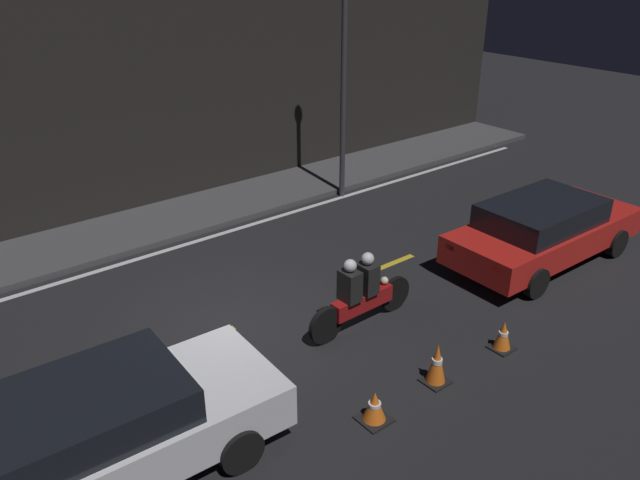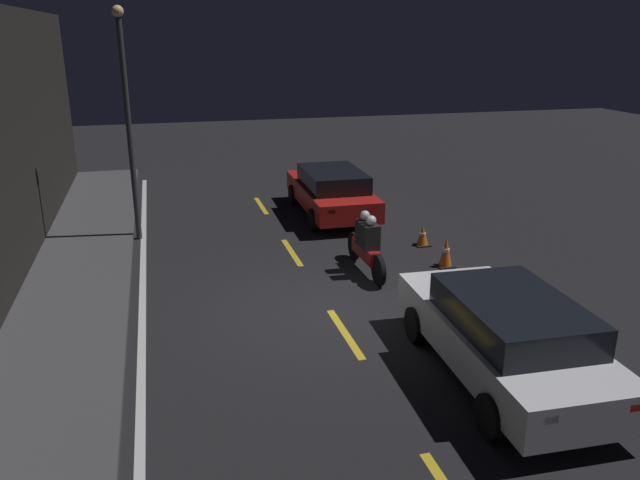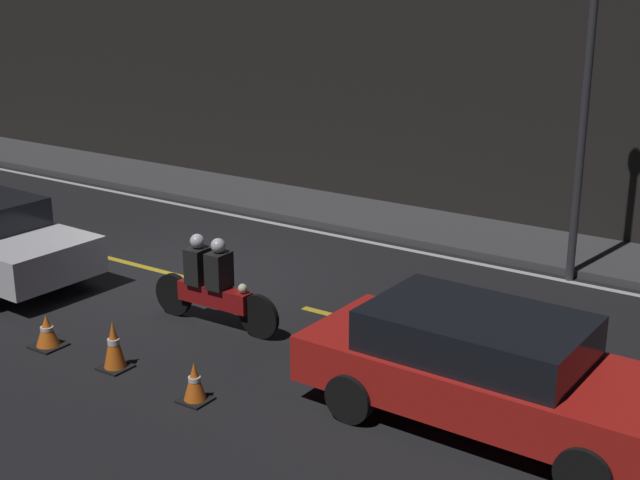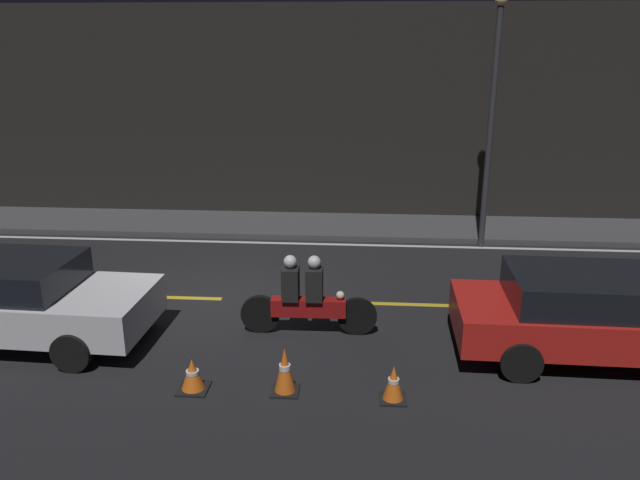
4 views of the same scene
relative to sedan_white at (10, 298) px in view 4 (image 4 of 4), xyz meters
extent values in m
plane|color=black|center=(3.06, 1.93, -0.75)|extent=(56.00, 56.00, 0.00)
cube|color=#424244|center=(3.06, 6.81, -0.69)|extent=(28.00, 2.17, 0.14)
cube|color=black|center=(3.06, 8.05, 2.11)|extent=(28.00, 0.30, 5.72)
cube|color=gold|center=(2.06, 1.93, -0.75)|extent=(2.00, 0.14, 0.01)
cube|color=gold|center=(6.56, 1.93, -0.75)|extent=(2.00, 0.14, 0.01)
cube|color=silver|center=(3.06, 5.47, -0.75)|extent=(25.20, 0.14, 0.01)
cube|color=silver|center=(0.06, 0.00, -0.14)|extent=(4.60, 1.98, 0.62)
cylinder|color=black|center=(1.50, 0.83, -0.45)|extent=(0.62, 0.20, 0.61)
cylinder|color=black|center=(1.43, -0.94, -0.45)|extent=(0.62, 0.20, 0.61)
cube|color=red|center=(9.56, 0.09, -0.15)|extent=(4.63, 1.87, 0.59)
cube|color=black|center=(9.33, 0.10, 0.39)|extent=(2.56, 1.65, 0.49)
cube|color=red|center=(7.31, 0.71, -0.01)|extent=(0.06, 0.20, 0.10)
cube|color=red|center=(7.28, -0.44, -0.01)|extent=(0.06, 0.20, 0.10)
cylinder|color=black|center=(8.15, 0.99, -0.45)|extent=(0.62, 0.19, 0.62)
cylinder|color=black|center=(8.12, -0.74, -0.45)|extent=(0.62, 0.19, 0.62)
cylinder|color=black|center=(5.70, 0.61, -0.42)|extent=(0.67, 0.09, 0.67)
cylinder|color=black|center=(4.05, 0.58, -0.42)|extent=(0.67, 0.11, 0.67)
cube|color=maroon|center=(4.88, 0.59, -0.27)|extent=(1.27, 0.26, 0.30)
sphere|color=#F2EABF|center=(5.41, 0.60, -0.04)|extent=(0.14, 0.14, 0.14)
cube|color=black|center=(4.98, 0.60, 0.15)|extent=(0.29, 0.36, 0.55)
sphere|color=silver|center=(4.98, 0.60, 0.54)|extent=(0.22, 0.22, 0.22)
cube|color=black|center=(4.58, 0.59, 0.15)|extent=(0.29, 0.36, 0.55)
sphere|color=silver|center=(4.58, 0.59, 0.54)|extent=(0.22, 0.22, 0.22)
cube|color=black|center=(3.39, -1.34, -0.74)|extent=(0.44, 0.44, 0.03)
cone|color=orange|center=(3.39, -1.34, -0.50)|extent=(0.34, 0.34, 0.46)
cylinder|color=white|center=(3.39, -1.34, -0.47)|extent=(0.18, 0.18, 0.05)
cube|color=black|center=(4.71, -1.30, -0.74)|extent=(0.39, 0.39, 0.03)
cone|color=orange|center=(4.71, -1.30, -0.39)|extent=(0.30, 0.30, 0.66)
cylinder|color=white|center=(4.71, -1.30, -0.36)|extent=(0.17, 0.17, 0.08)
cube|color=black|center=(6.24, -1.40, -0.74)|extent=(0.37, 0.37, 0.03)
cone|color=orange|center=(6.24, -1.40, -0.48)|extent=(0.29, 0.29, 0.50)
cylinder|color=white|center=(6.24, -1.40, -0.45)|extent=(0.16, 0.16, 0.06)
cylinder|color=#333338|center=(8.63, 5.57, 2.00)|extent=(0.14, 0.14, 5.50)
camera|label=1|loc=(-1.50, -6.26, 5.41)|focal=35.00mm
camera|label=2|loc=(-7.61, 4.95, 4.39)|focal=35.00mm
camera|label=3|loc=(13.17, -8.85, 4.54)|focal=50.00mm
camera|label=4|loc=(5.78, -9.05, 4.04)|focal=35.00mm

